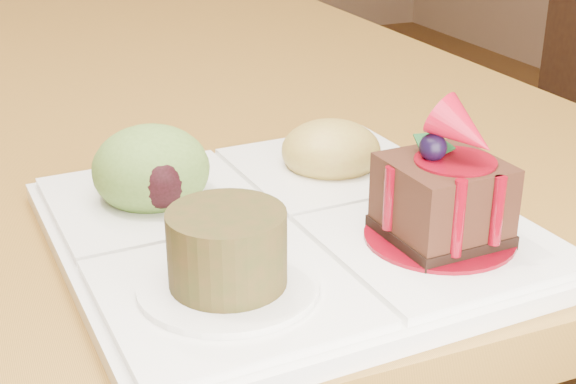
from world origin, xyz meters
name	(u,v)px	position (x,y,z in m)	size (l,w,h in m)	color
dining_table	(12,77)	(0.00, 0.00, 0.68)	(1.00, 1.80, 0.75)	olive
chair_right	(552,105)	(0.87, -0.13, 0.58)	(0.54, 0.54, 1.01)	black
sampler_plate	(282,208)	(0.11, -0.75, 0.77)	(0.30, 0.30, 0.11)	white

